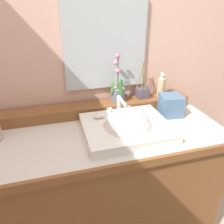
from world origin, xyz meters
TOP-DOWN VIEW (x-y plane):
  - wall_back at (0.00, 0.40)m, footprint 3.11×0.20m
  - vanity_cabinet at (0.00, -0.00)m, footprint 1.34×0.60m
  - back_ledge at (0.00, 0.22)m, footprint 1.27×0.13m
  - sink_basin at (0.12, -0.06)m, footprint 0.46×0.39m
  - soap_bar at (-0.01, 0.06)m, footprint 0.07×0.04m
  - potted_plant at (0.15, 0.23)m, footprint 0.11×0.11m
  - soap_dispenser at (0.46, 0.23)m, footprint 0.05×0.05m
  - reed_diffuser at (0.33, 0.24)m, footprint 0.10×0.12m
  - tissue_box at (0.45, 0.08)m, footprint 0.15×0.15m
  - mirror at (0.09, 0.29)m, footprint 0.51×0.02m

SIDE VIEW (x-z plane):
  - vanity_cabinet at x=0.00m, z-range 0.00..0.89m
  - sink_basin at x=0.12m, z-range 0.76..1.04m
  - back_ledge at x=0.00m, z-range 0.88..0.95m
  - soap_bar at x=-0.01m, z-range 0.94..0.96m
  - tissue_box at x=0.45m, z-range 0.88..1.01m
  - reed_diffuser at x=0.33m, z-range 0.86..1.11m
  - soap_dispenser at x=0.46m, z-range 0.94..1.10m
  - potted_plant at x=0.15m, z-range 0.87..1.17m
  - wall_back at x=0.00m, z-range 0.00..2.49m
  - mirror at x=0.09m, z-range 1.03..1.55m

